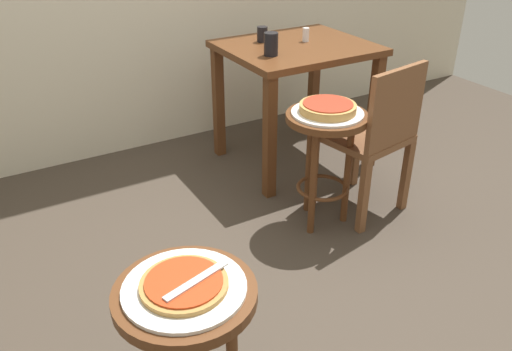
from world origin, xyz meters
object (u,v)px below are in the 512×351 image
at_px(condiment_shaker, 306,35).
at_px(cup_far_edge, 262,34).
at_px(serving_plate_foreground, 184,288).
at_px(wooden_chair, 374,135).
at_px(stool_middle, 325,142).
at_px(pizza_foreground, 184,284).
at_px(stool_foreground, 188,330).
at_px(pizza_middle, 328,108).
at_px(serving_plate_middle, 327,113).
at_px(cup_near_edge, 271,44).
at_px(dining_table, 296,66).
at_px(pizza_server_knife, 197,280).

bearing_deg(condiment_shaker, cup_far_edge, 151.29).
height_order(serving_plate_foreground, wooden_chair, wooden_chair).
bearing_deg(stool_middle, pizza_foreground, -143.48).
xyz_separation_m(serving_plate_foreground, pizza_foreground, (0.00, 0.00, 0.02)).
height_order(stool_foreground, pizza_foreground, pizza_foreground).
height_order(pizza_middle, condiment_shaker, condiment_shaker).
bearing_deg(serving_plate_middle, cup_far_edge, 81.16).
height_order(serving_plate_foreground, cup_near_edge, cup_near_edge).
bearing_deg(pizza_middle, cup_near_edge, 87.64).
height_order(pizza_middle, cup_near_edge, cup_near_edge).
height_order(cup_near_edge, condiment_shaker, cup_near_edge).
bearing_deg(condiment_shaker, cup_near_edge, -156.43).
xyz_separation_m(serving_plate_foreground, condiment_shaker, (1.48, 1.55, 0.18)).
height_order(pizza_foreground, serving_plate_middle, pizza_foreground).
height_order(stool_foreground, stool_middle, same).
relative_size(serving_plate_middle, cup_near_edge, 2.81).
relative_size(serving_plate_foreground, stool_middle, 0.56).
bearing_deg(wooden_chair, stool_middle, 170.66).
bearing_deg(serving_plate_middle, serving_plate_foreground, -143.48).
height_order(cup_near_edge, wooden_chair, cup_near_edge).
bearing_deg(serving_plate_middle, stool_foreground, -143.48).
bearing_deg(condiment_shaker, pizza_middle, -116.81).
bearing_deg(stool_foreground, dining_table, 47.34).
bearing_deg(serving_plate_middle, pizza_middle, 0.00).
xyz_separation_m(serving_plate_middle, pizza_middle, (0.00, 0.00, 0.03)).
bearing_deg(dining_table, pizza_server_knife, -131.67).
bearing_deg(stool_middle, stool_foreground, -143.48).
distance_m(cup_near_edge, wooden_chair, 0.76).
distance_m(stool_middle, condiment_shaker, 0.87).
bearing_deg(dining_table, wooden_chair, -89.91).
bearing_deg(dining_table, pizza_middle, -112.05).
relative_size(pizza_foreground, condiment_shaker, 3.02).
bearing_deg(stool_foreground, cup_near_edge, 50.78).
bearing_deg(dining_table, stool_foreground, -132.66).
height_order(serving_plate_middle, pizza_middle, pizza_middle).
xyz_separation_m(serving_plate_foreground, serving_plate_middle, (1.12, 0.83, 0.00)).
relative_size(wooden_chair, pizza_server_knife, 3.86).
bearing_deg(cup_near_edge, pizza_foreground, -129.22).
height_order(condiment_shaker, wooden_chair, condiment_shaker).
height_order(cup_near_edge, cup_far_edge, cup_near_edge).
distance_m(condiment_shaker, wooden_chair, 0.84).
xyz_separation_m(dining_table, cup_far_edge, (-0.15, 0.16, 0.18)).
xyz_separation_m(pizza_middle, condiment_shaker, (0.36, 0.72, 0.15)).
bearing_deg(stool_middle, wooden_chair, -9.34).
relative_size(serving_plate_foreground, wooden_chair, 0.41).
height_order(serving_plate_middle, pizza_server_knife, pizza_server_knife).
height_order(wooden_chair, pizza_server_knife, wooden_chair).
bearing_deg(stool_middle, dining_table, 67.95).
xyz_separation_m(stool_middle, wooden_chair, (0.28, -0.05, -0.00)).
bearing_deg(stool_foreground, wooden_chair, 29.23).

